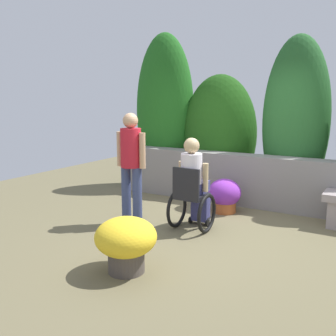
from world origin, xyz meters
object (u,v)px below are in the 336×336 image
object	(u,v)px
person_in_wheelchair	(193,187)
person_standing_companion	(131,161)
flower_pot_purple_near	(224,195)
flower_pot_terracotta_by_wall	(126,241)

from	to	relation	value
person_in_wheelchair	person_standing_companion	bearing A→B (deg)	-169.47
flower_pot_purple_near	person_in_wheelchair	bearing A→B (deg)	-94.44
person_standing_companion	flower_pot_purple_near	size ratio (longest dim) A/B	2.97
person_standing_companion	person_in_wheelchair	bearing A→B (deg)	6.43
flower_pot_purple_near	flower_pot_terracotta_by_wall	bearing A→B (deg)	-91.78
person_standing_companion	flower_pot_purple_near	distance (m)	1.74
person_in_wheelchair	flower_pot_purple_near	distance (m)	1.07
person_standing_companion	flower_pot_terracotta_by_wall	distance (m)	1.70
person_in_wheelchair	person_standing_companion	distance (m)	0.98
person_standing_companion	flower_pot_purple_near	world-z (taller)	person_standing_companion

